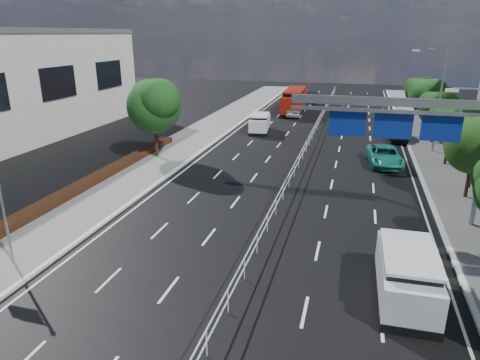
% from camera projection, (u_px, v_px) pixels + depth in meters
% --- Properties ---
extents(ground, '(160.00, 160.00, 0.00)m').
position_uv_depth(ground, '(234.00, 300.00, 16.93)').
color(ground, black).
rests_on(ground, ground).
extents(kerb_near, '(0.25, 140.00, 0.15)m').
position_uv_depth(kerb_near, '(41.00, 268.00, 19.16)').
color(kerb_near, silver).
rests_on(kerb_near, ground).
extents(median_fence, '(0.05, 85.00, 1.02)m').
position_uv_depth(median_fence, '(305.00, 148.00, 37.28)').
color(median_fence, silver).
rests_on(median_fence, ground).
extents(hedge_near, '(1.00, 36.00, 0.44)m').
position_uv_depth(hedge_near, '(37.00, 210.00, 24.70)').
color(hedge_near, black).
rests_on(hedge_near, sidewalk_near).
extents(overhead_gantry, '(10.24, 0.38, 7.45)m').
position_uv_depth(overhead_gantry, '(408.00, 121.00, 22.59)').
color(overhead_gantry, gray).
rests_on(overhead_gantry, ground).
extents(streetlight_far, '(2.78, 2.40, 9.00)m').
position_uv_depth(streetlight_far, '(437.00, 93.00, 36.32)').
color(streetlight_far, gray).
rests_on(streetlight_far, ground).
extents(near_tree_back, '(4.84, 4.51, 6.69)m').
position_uv_depth(near_tree_back, '(154.00, 103.00, 34.80)').
color(near_tree_back, black).
rests_on(near_tree_back, ground).
extents(far_tree_d, '(3.85, 3.59, 5.34)m').
position_uv_depth(far_tree_d, '(476.00, 143.00, 26.12)').
color(far_tree_d, black).
rests_on(far_tree_d, ground).
extents(far_tree_e, '(3.63, 3.38, 5.13)m').
position_uv_depth(far_tree_e, '(452.00, 122.00, 33.00)').
color(far_tree_e, black).
rests_on(far_tree_e, ground).
extents(far_tree_f, '(3.52, 3.28, 5.02)m').
position_uv_depth(far_tree_f, '(437.00, 107.00, 39.86)').
color(far_tree_f, black).
rests_on(far_tree_f, ground).
extents(far_tree_g, '(3.96, 3.69, 5.45)m').
position_uv_depth(far_tree_g, '(427.00, 94.00, 46.61)').
color(far_tree_g, black).
rests_on(far_tree_g, ground).
extents(far_tree_h, '(3.41, 3.18, 4.91)m').
position_uv_depth(far_tree_h, '(418.00, 89.00, 53.56)').
color(far_tree_h, black).
rests_on(far_tree_h, ground).
extents(white_minivan, '(2.37, 4.57, 1.91)m').
position_uv_depth(white_minivan, '(260.00, 123.00, 45.46)').
color(white_minivan, black).
rests_on(white_minivan, ground).
extents(red_bus, '(2.62, 10.23, 3.04)m').
position_uv_depth(red_bus, '(295.00, 100.00, 56.86)').
color(red_bus, black).
rests_on(red_bus, ground).
extents(near_car_silver, '(2.25, 4.72, 1.56)m').
position_uv_depth(near_car_silver, '(293.00, 110.00, 54.20)').
color(near_car_silver, '#BBBCC3').
rests_on(near_car_silver, ground).
extents(near_car_dark, '(1.91, 5.11, 1.67)m').
position_uv_depth(near_car_dark, '(311.00, 96.00, 65.42)').
color(near_car_dark, black).
rests_on(near_car_dark, ground).
extents(silver_minivan, '(2.18, 5.01, 2.07)m').
position_uv_depth(silver_minivan, '(407.00, 275.00, 16.80)').
color(silver_minivan, black).
rests_on(silver_minivan, ground).
extents(parked_car_teal, '(3.03, 5.54, 1.47)m').
position_uv_depth(parked_car_teal, '(384.00, 156.00, 34.17)').
color(parked_car_teal, '#1B7A70').
rests_on(parked_car_teal, ground).
extents(parked_car_dark, '(2.22, 4.59, 1.29)m').
position_uv_depth(parked_car_dark, '(400.00, 134.00, 42.00)').
color(parked_car_dark, black).
rests_on(parked_car_dark, ground).
extents(pedestrian_a, '(0.76, 0.63, 1.81)m').
position_uv_depth(pedestrian_a, '(480.00, 158.00, 32.38)').
color(pedestrian_a, gray).
rests_on(pedestrian_a, sidewalk_far).
extents(pedestrian_b, '(0.84, 0.67, 1.66)m').
position_uv_depth(pedestrian_b, '(472.00, 175.00, 28.80)').
color(pedestrian_b, gray).
rests_on(pedestrian_b, sidewalk_far).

